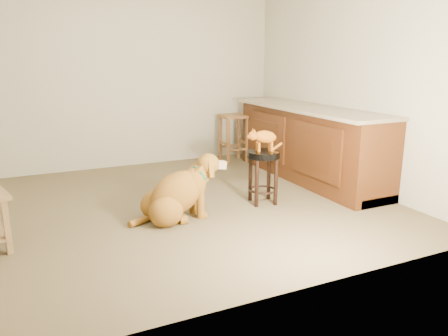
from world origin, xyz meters
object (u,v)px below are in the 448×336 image
padded_stool (263,166)px  tabby_kitten (263,138)px  wood_stool (234,137)px  golden_retriever (177,195)px

padded_stool → tabby_kitten: tabby_kitten is taller
wood_stool → golden_retriever: (-1.57, -1.95, -0.12)m
golden_retriever → tabby_kitten: size_ratio=2.41×
wood_stool → tabby_kitten: size_ratio=1.62×
golden_retriever → tabby_kitten: bearing=0.7°
wood_stool → golden_retriever: wood_stool is taller
padded_stool → wood_stool: (0.57, 1.87, -0.04)m
wood_stool → golden_retriever: size_ratio=0.67×
padded_stool → tabby_kitten: size_ratio=1.31×
wood_stool → tabby_kitten: 1.99m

